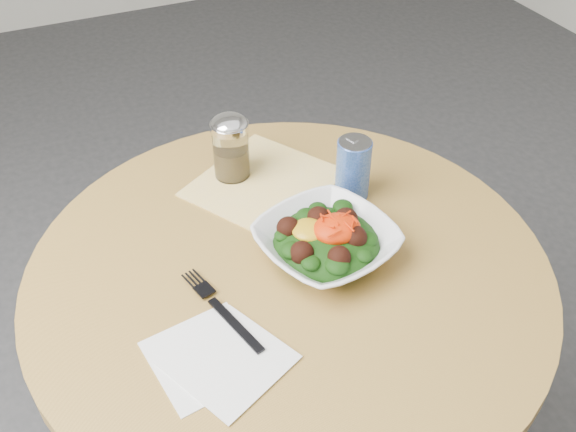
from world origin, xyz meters
The scene contains 7 objects.
table centered at (0.00, 0.00, 0.55)m, with size 0.90×0.90×0.75m.
cloth_napkin centered at (0.05, 0.22, 0.75)m, with size 0.26×0.24×0.00m, color #E6A50C.
paper_napkins centered at (-0.18, -0.14, 0.75)m, with size 0.22×0.21×0.00m.
salad_bowl centered at (0.07, -0.01, 0.78)m, with size 0.28×0.28×0.09m.
fork centered at (-0.15, -0.05, 0.76)m, with size 0.07×0.21×0.00m.
spice_shaker centered at (0.00, 0.28, 0.82)m, with size 0.08×0.08×0.14m.
beverage_can centered at (0.19, 0.12, 0.81)m, with size 0.07×0.07×0.13m.
Camera 1 is at (-0.33, -0.72, 1.53)m, focal length 40.00 mm.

